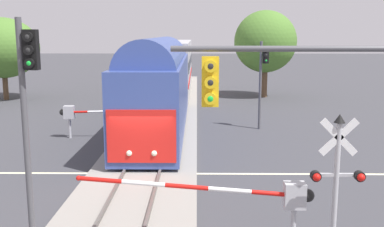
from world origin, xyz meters
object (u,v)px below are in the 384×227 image
(traffic_signal_far_side, at_px, (263,71))
(pine_left_background, at_px, (3,48))
(traffic_signal_near_right, at_px, (355,104))
(crossing_gate_near, at_px, (266,195))
(elm_centre_background, at_px, (265,42))
(crossing_gate_far, at_px, (80,113))
(traffic_signal_median, at_px, (28,99))
(crossing_signal_mast, at_px, (337,171))
(commuter_train, at_px, (169,71))

(traffic_signal_far_side, bearing_deg, pine_left_background, 149.97)
(pine_left_background, bearing_deg, traffic_signal_near_right, -56.05)
(crossing_gate_near, bearing_deg, traffic_signal_near_right, -61.67)
(elm_centre_background, relative_size, pine_left_background, 1.10)
(pine_left_background, bearing_deg, traffic_signal_far_side, -30.03)
(traffic_signal_far_side, xyz_separation_m, pine_left_background, (-20.54, 11.87, 0.94))
(crossing_gate_far, distance_m, pine_left_background, 17.89)
(traffic_signal_median, bearing_deg, pine_left_background, 114.44)
(crossing_signal_mast, bearing_deg, crossing_gate_near, 162.80)
(commuter_train, distance_m, pine_left_background, 15.00)
(crossing_signal_mast, height_order, traffic_signal_far_side, traffic_signal_far_side)
(crossing_signal_mast, height_order, crossing_gate_far, crossing_signal_mast)
(crossing_gate_far, height_order, traffic_signal_far_side, traffic_signal_far_side)
(traffic_signal_median, xyz_separation_m, elm_centre_background, (10.35, 29.06, 0.88))
(crossing_gate_far, xyz_separation_m, pine_left_background, (-10.25, 14.34, 3.06))
(crossing_gate_near, bearing_deg, traffic_signal_median, -177.79)
(elm_centre_background, bearing_deg, crossing_gate_far, -127.55)
(crossing_gate_near, xyz_separation_m, pine_left_background, (-18.48, 26.96, 3.01))
(traffic_signal_far_side, distance_m, elm_centre_background, 13.98)
(commuter_train, bearing_deg, traffic_signal_median, -95.07)
(commuter_train, distance_m, traffic_signal_far_side, 10.23)
(crossing_gate_near, height_order, traffic_signal_near_right, traffic_signal_near_right)
(traffic_signal_near_right, bearing_deg, traffic_signal_median, 163.28)
(traffic_signal_far_side, bearing_deg, traffic_signal_near_right, -92.38)
(crossing_gate_far, relative_size, pine_left_background, 0.81)
(commuter_train, height_order, crossing_gate_near, commuter_train)
(crossing_gate_near, xyz_separation_m, traffic_signal_median, (-6.12, -0.24, 2.62))
(crossing_signal_mast, relative_size, crossing_gate_far, 0.65)
(commuter_train, height_order, traffic_signal_median, traffic_signal_median)
(commuter_train, relative_size, traffic_signal_median, 6.17)
(crossing_gate_far, distance_m, traffic_signal_near_right, 18.10)
(traffic_signal_median, bearing_deg, crossing_signal_mast, -2.12)
(commuter_train, relative_size, crossing_gate_near, 5.92)
(commuter_train, height_order, crossing_signal_mast, commuter_train)
(traffic_signal_median, distance_m, pine_left_background, 29.87)
(commuter_train, xyz_separation_m, elm_centre_background, (8.26, 5.56, 2.17))
(crossing_gate_near, bearing_deg, pine_left_background, 124.43)
(crossing_gate_far, height_order, pine_left_background, pine_left_background)
(traffic_signal_median, bearing_deg, crossing_gate_near, 2.21)
(crossing_gate_near, relative_size, elm_centre_background, 0.83)
(traffic_signal_near_right, bearing_deg, traffic_signal_far_side, 87.62)
(crossing_signal_mast, height_order, elm_centre_background, elm_centre_background)
(traffic_signal_median, bearing_deg, traffic_signal_near_right, -16.72)
(traffic_signal_median, bearing_deg, traffic_signal_far_side, 61.88)
(traffic_signal_near_right, distance_m, traffic_signal_far_side, 17.59)
(crossing_gate_near, xyz_separation_m, traffic_signal_far_side, (2.06, 15.08, 2.07))
(commuter_train, bearing_deg, pine_left_background, 165.65)
(traffic_signal_far_side, height_order, pine_left_background, pine_left_background)
(elm_centre_background, distance_m, pine_left_background, 22.79)
(traffic_signal_far_side, height_order, elm_centre_background, elm_centre_background)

